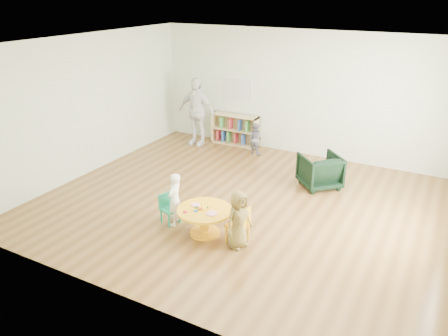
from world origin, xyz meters
name	(u,v)px	position (x,y,z in m)	size (l,w,h in m)	color
room	(245,101)	(0.01, 0.00, 1.89)	(7.10, 7.00, 2.80)	brown
activity_table	(205,217)	(-0.08, -1.20, 0.30)	(0.87, 0.87, 0.48)	#FFB315
kid_chair_left	(169,207)	(-0.78, -1.16, 0.27)	(0.35, 0.35, 0.51)	#1C9E70
kid_chair_right	(240,224)	(0.52, -1.15, 0.31)	(0.33, 0.33, 0.57)	#FFB315
bookshelf	(235,130)	(-1.61, 2.86, 0.37)	(1.20, 0.30, 0.75)	tan
alphabet_poster	(238,89)	(-1.60, 2.98, 1.35)	(0.74, 0.01, 0.54)	white
armchair	(320,171)	(0.98, 1.39, 0.33)	(0.70, 0.72, 0.66)	black
child_left	(175,199)	(-0.66, -1.16, 0.45)	(0.33, 0.21, 0.90)	white
child_right	(238,220)	(0.55, -1.27, 0.45)	(0.44, 0.29, 0.90)	gold
toddler	(255,139)	(-0.88, 2.47, 0.37)	(0.36, 0.28, 0.73)	#161638
adult_caretaker	(196,112)	(-2.44, 2.40, 0.82)	(0.97, 0.40, 1.65)	white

